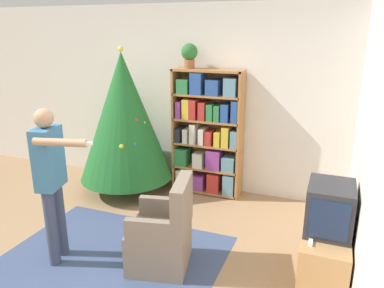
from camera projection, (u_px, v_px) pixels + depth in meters
name	position (u px, v px, depth m)	size (l,w,h in m)	color
ground_plane	(105.00, 270.00, 3.66)	(14.00, 14.00, 0.00)	#9E7A56
wall_back	(192.00, 99.00, 5.37)	(8.00, 0.10, 2.60)	silver
wall_right	(379.00, 178.00, 2.50)	(0.10, 8.00, 2.60)	silver
area_rug	(109.00, 261.00, 3.79)	(2.20, 1.81, 0.01)	#3D4C70
bookshelf	(208.00, 135.00, 5.18)	(0.96, 0.31, 1.75)	#A8703D
tv_stand	(324.00, 255.00, 3.44)	(0.41, 0.90, 0.52)	tan
television	(330.00, 208.00, 3.29)	(0.39, 0.49, 0.44)	#28282D
game_remote	(311.00, 242.00, 3.16)	(0.04, 0.12, 0.02)	white
christmas_tree	(124.00, 117.00, 5.16)	(1.30, 1.30, 2.04)	#4C3323
armchair	(163.00, 236.00, 3.64)	(0.68, 0.67, 0.92)	#7A6B5B
standing_person	(51.00, 174.00, 3.57)	(0.70, 0.46, 1.57)	#38425B
potted_plant	(189.00, 54.00, 4.97)	(0.22, 0.22, 0.33)	#935B38
book_pile_near_tree	(150.00, 201.00, 5.01)	(0.22, 0.17, 0.09)	#2D7A42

